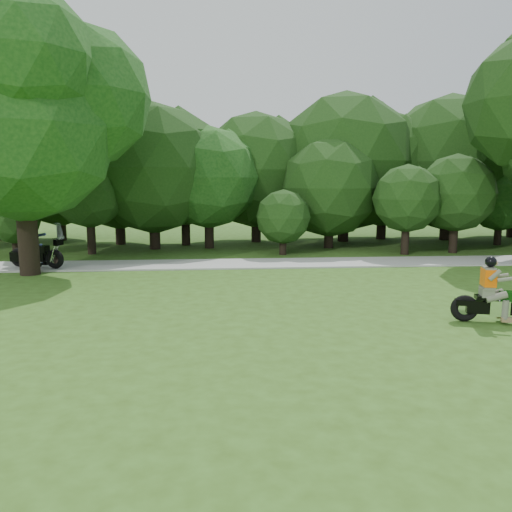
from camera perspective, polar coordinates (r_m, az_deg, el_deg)
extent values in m
plane|color=#324F16|center=(12.40, 14.31, -6.99)|extent=(100.00, 100.00, 0.00)
cube|color=#9F9F9A|center=(19.96, 6.95, -0.76)|extent=(60.00, 2.20, 0.06)
cylinder|color=black|center=(27.23, 9.95, 3.55)|extent=(0.57, 0.57, 1.80)
sphere|color=#173710|center=(27.14, 10.14, 10.49)|extent=(7.35, 7.35, 7.35)
cylinder|color=black|center=(24.32, -11.50, 2.90)|extent=(0.51, 0.51, 1.80)
sphere|color=#173710|center=(24.21, -11.71, 9.76)|extent=(6.17, 6.17, 6.17)
cylinder|color=black|center=(26.55, 0.01, 3.55)|extent=(0.50, 0.50, 1.80)
sphere|color=#173710|center=(26.45, 0.01, 9.76)|extent=(6.06, 6.06, 6.06)
cylinder|color=black|center=(24.48, 8.31, 2.50)|extent=(0.44, 0.44, 1.36)
sphere|color=#173710|center=(24.34, 8.42, 7.74)|extent=(4.79, 4.79, 4.79)
cylinder|color=black|center=(32.33, 27.16, 3.52)|extent=(0.46, 0.46, 1.80)
cylinder|color=black|center=(29.29, -21.37, 3.44)|extent=(0.50, 0.50, 1.80)
sphere|color=#173710|center=(29.19, -21.69, 9.02)|extent=(6.00, 6.00, 6.00)
cylinder|color=black|center=(24.33, 21.64, 2.17)|extent=(0.38, 0.38, 1.56)
sphere|color=#173710|center=(24.21, 21.90, 6.69)|extent=(3.51, 3.51, 3.51)
cylinder|color=black|center=(23.08, 16.68, 2.02)|extent=(0.35, 0.35, 1.50)
sphere|color=#173710|center=(22.95, 16.87, 6.30)|extent=(3.01, 3.01, 3.01)
cylinder|color=black|center=(26.51, -15.25, 3.24)|extent=(0.50, 0.50, 1.80)
sphere|color=#173710|center=(26.40, -15.50, 9.39)|extent=(5.99, 5.99, 5.99)
cylinder|color=black|center=(28.73, 14.14, 3.68)|extent=(0.52, 0.52, 1.80)
sphere|color=#173710|center=(28.64, 14.36, 9.61)|extent=(6.36, 6.36, 6.36)
cylinder|color=black|center=(28.19, 25.92, 2.41)|extent=(0.36, 0.36, 1.25)
sphere|color=#164513|center=(28.08, 26.14, 5.74)|extent=(3.13, 3.13, 3.13)
cylinder|color=black|center=(29.39, 20.82, 3.49)|extent=(0.57, 0.57, 1.80)
sphere|color=#173710|center=(29.30, 21.17, 9.89)|extent=(7.33, 7.33, 7.33)
cylinder|color=black|center=(23.37, -18.32, 2.33)|extent=(0.37, 0.37, 1.75)
sphere|color=#173710|center=(23.25, -18.55, 7.17)|extent=(3.39, 3.39, 3.39)
cylinder|color=black|center=(24.25, -5.37, 3.02)|extent=(0.44, 0.44, 1.80)
sphere|color=#164513|center=(24.13, -5.46, 8.91)|extent=(4.89, 4.89, 4.89)
cylinder|color=black|center=(25.54, -8.03, 3.26)|extent=(0.44, 0.44, 1.80)
sphere|color=#173710|center=(25.43, -8.15, 8.73)|extent=(4.72, 4.72, 4.72)
cylinder|color=black|center=(22.11, 3.10, 1.30)|extent=(0.32, 0.32, 0.89)
sphere|color=#173710|center=(21.98, 3.13, 4.48)|extent=(2.42, 2.42, 2.42)
cylinder|color=black|center=(24.18, -25.74, 1.10)|extent=(0.31, 0.31, 0.90)
sphere|color=#173710|center=(24.07, -25.93, 3.88)|extent=(2.25, 2.25, 2.25)
cylinder|color=black|center=(19.00, -24.77, 4.31)|extent=(0.68, 0.68, 4.20)
sphere|color=#164513|center=(19.03, -25.34, 13.03)|extent=(6.40, 6.40, 6.40)
sphere|color=#164513|center=(19.41, -19.64, 16.83)|extent=(5.12, 5.12, 5.12)
sphere|color=#164513|center=(19.58, -26.00, 22.38)|extent=(3.52, 3.52, 3.52)
torus|color=black|center=(12.73, 22.72, -5.53)|extent=(0.66, 0.33, 0.64)
cube|color=black|center=(12.87, 25.29, -5.33)|extent=(1.13, 0.48, 0.29)
cube|color=silver|center=(12.91, 25.95, -5.33)|extent=(0.50, 0.40, 0.36)
cube|color=black|center=(12.93, 27.08, -4.15)|extent=(0.52, 0.38, 0.24)
cube|color=black|center=(12.78, 24.82, -4.30)|extent=(0.53, 0.40, 0.09)
cube|color=#4E5343|center=(12.76, 24.86, -3.74)|extent=(0.35, 0.40, 0.22)
cube|color=#4E5343|center=(12.70, 25.04, -2.30)|extent=(0.32, 0.43, 0.51)
cube|color=#FF5E05|center=(12.70, 25.04, -2.22)|extent=(0.36, 0.47, 0.40)
sphere|color=black|center=(12.64, 25.27, -0.60)|extent=(0.25, 0.25, 0.25)
torus|color=black|center=(20.68, -25.48, -0.14)|extent=(0.74, 0.43, 0.71)
torus|color=black|center=(19.69, -21.99, -0.33)|extent=(0.74, 0.43, 0.71)
cube|color=black|center=(20.29, -24.20, -0.07)|extent=(1.15, 0.61, 0.33)
cube|color=silver|center=(20.19, -23.86, -0.09)|extent=(0.58, 0.49, 0.41)
cube|color=black|center=(19.99, -23.35, 0.75)|extent=(0.60, 0.47, 0.26)
cube|color=black|center=(20.33, -24.52, 0.68)|extent=(0.61, 0.49, 0.10)
cylinder|color=silver|center=(19.62, -21.96, 0.69)|extent=(0.39, 0.18, 0.91)
cylinder|color=silver|center=(19.46, -21.63, 1.95)|extent=(0.25, 0.63, 0.04)
cube|color=black|center=(20.47, -25.78, -0.10)|extent=(0.44, 0.26, 0.35)
cube|color=black|center=(20.81, -24.98, 0.08)|extent=(0.44, 0.26, 0.35)
cube|color=#1B344A|center=(20.32, -24.55, 1.08)|extent=(0.42, 0.47, 0.24)
cube|color=#1B344A|center=(20.26, -24.57, 2.10)|extent=(0.39, 0.49, 0.57)
cube|color=#FF5E05|center=(20.26, -24.57, 2.16)|extent=(0.44, 0.54, 0.45)
sphere|color=black|center=(20.20, -24.58, 3.30)|extent=(0.28, 0.28, 0.28)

